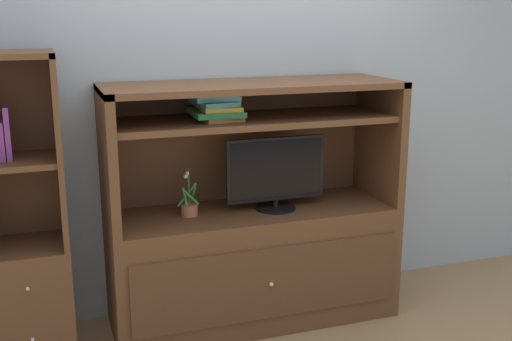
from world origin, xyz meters
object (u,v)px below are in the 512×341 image
tv_monitor (276,173)px  potted_plant (189,207)px  media_console (253,242)px  magazine_stack (216,107)px  bookshelf_tall (27,258)px

tv_monitor → potted_plant: size_ratio=2.16×
potted_plant → media_console: bearing=-1.6°
magazine_stack → tv_monitor: bearing=-4.7°
media_console → potted_plant: 0.46m
potted_plant → bookshelf_tall: size_ratio=0.17×
potted_plant → magazine_stack: 0.60m
potted_plant → bookshelf_tall: bookshelf_tall is taller
media_console → bookshelf_tall: size_ratio=1.04×
media_console → potted_plant: bearing=178.4°
tv_monitor → magazine_stack: size_ratio=1.80×
potted_plant → magazine_stack: (0.16, -0.02, 0.57)m
magazine_stack → bookshelf_tall: bearing=179.3°
potted_plant → magazine_stack: magazine_stack is taller
bookshelf_tall → media_console: bearing=-0.2°
tv_monitor → magazine_stack: magazine_stack is taller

